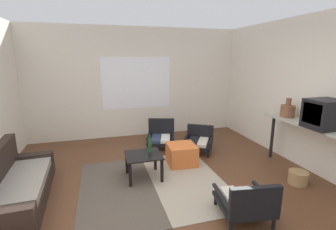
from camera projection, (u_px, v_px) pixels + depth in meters
The scene contains 15 objects.
ground_plane at pixel (171, 196), 3.52m from camera, with size 7.80×7.80×0.00m, color #56331E.
far_wall_with_window at pixel (136, 83), 6.07m from camera, with size 5.60×0.13×2.70m.
side_wall_right at pixel (313, 94), 4.20m from camera, with size 0.12×6.60×2.70m, color silver.
area_rug at pixel (153, 184), 3.84m from camera, with size 2.24×2.12×0.01m.
couch at pixel (15, 187), 3.32m from camera, with size 0.76×1.82×0.75m.
coffee_table at pixel (143, 159), 3.99m from camera, with size 0.59×0.55×0.42m.
armchair_by_window at pixel (161, 135), 5.43m from camera, with size 0.73×0.72×0.61m.
armchair_striped_foreground at pixel (246, 202), 2.94m from camera, with size 0.70×0.72×0.57m.
armchair_corner at pixel (199, 140), 5.21m from camera, with size 0.81×0.82×0.52m.
ottoman_orange at pixel (182, 154), 4.55m from camera, with size 0.51×0.51×0.38m, color #D1662D.
console_shelf at pixel (311, 131), 3.91m from camera, with size 0.37×1.88×0.91m.
crt_television at pixel (325, 114), 3.65m from camera, with size 0.51×0.43×0.44m.
clay_vase at pixel (288, 110), 4.38m from camera, with size 0.25×0.25×0.34m.
glass_bottle at pixel (150, 145), 4.05m from camera, with size 0.06×0.06×0.29m.
wicker_basket at pixel (298, 178), 3.85m from camera, with size 0.30×0.30×0.21m, color #9E7A4C.
Camera 1 is at (-0.91, -3.01, 1.97)m, focal length 25.86 mm.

